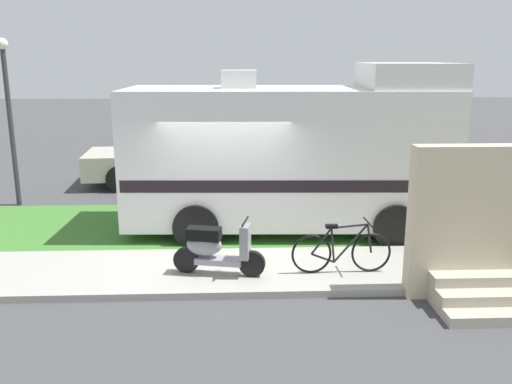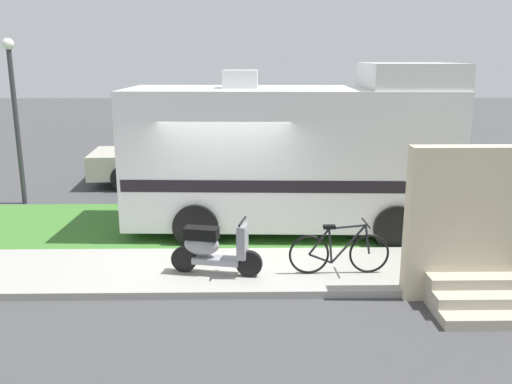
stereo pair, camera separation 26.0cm
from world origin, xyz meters
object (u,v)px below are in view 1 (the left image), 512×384
object	(u,v)px
bicycle	(341,251)
bottle_green	(472,251)
street_lamp_post	(9,106)
motorhome_rv	(292,153)
scooter	(215,248)
pickup_truck_near	(194,152)
bottle_spare	(436,268)

from	to	relation	value
bicycle	bottle_green	distance (m)	2.66
bottle_green	street_lamp_post	xyz separation A→B (m)	(-9.82, 4.40, 2.28)
motorhome_rv	street_lamp_post	world-z (taller)	street_lamp_post
bicycle	bottle_green	bearing A→B (deg)	14.55
motorhome_rv	scooter	bearing A→B (deg)	-120.06
scooter	bicycle	xyz separation A→B (m)	(2.12, -0.02, -0.08)
bicycle	bottle_green	xyz separation A→B (m)	(2.56, 0.66, -0.28)
bicycle	pickup_truck_near	size ratio (longest dim) A/B	0.33
scooter	bottle_spare	bearing A→B (deg)	-2.14
bottle_green	street_lamp_post	world-z (taller)	street_lamp_post
bottle_spare	street_lamp_post	size ratio (longest dim) A/B	0.06
motorhome_rv	bottle_green	xyz separation A→B (m)	(3.12, -2.05, -1.47)
bottle_green	bottle_spare	world-z (taller)	bottle_spare
scooter	bottle_green	bearing A→B (deg)	7.79
motorhome_rv	bicycle	distance (m)	3.02
scooter	street_lamp_post	world-z (taller)	street_lamp_post
pickup_truck_near	street_lamp_post	world-z (taller)	street_lamp_post
motorhome_rv	pickup_truck_near	xyz separation A→B (m)	(-2.41, 4.70, -0.78)
bottle_spare	bottle_green	bearing A→B (deg)	39.11
bicycle	pickup_truck_near	world-z (taller)	pickup_truck_near
scooter	bottle_spare	size ratio (longest dim) A/B	6.37
pickup_truck_near	bottle_green	world-z (taller)	pickup_truck_near
motorhome_rv	bottle_green	world-z (taller)	motorhome_rv
bicycle	bottle_spare	world-z (taller)	bicycle
pickup_truck_near	bicycle	bearing A→B (deg)	-68.13
street_lamp_post	pickup_truck_near	bearing A→B (deg)	28.67
motorhome_rv	bicycle	size ratio (longest dim) A/B	3.98
street_lamp_post	bottle_green	bearing A→B (deg)	-24.12
scooter	pickup_truck_near	size ratio (longest dim) A/B	0.30
motorhome_rv	bottle_spare	distance (m)	3.85
motorhome_rv	bottle_green	distance (m)	4.01
bicycle	street_lamp_post	xyz separation A→B (m)	(-7.26, 5.06, 2.00)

